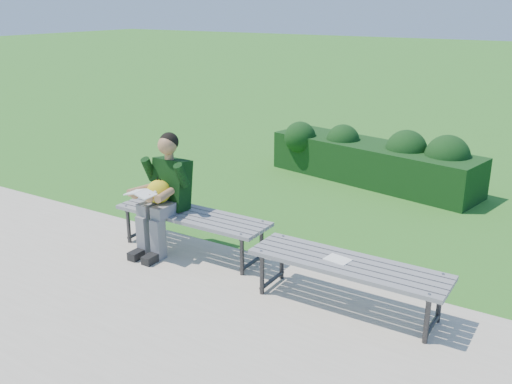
% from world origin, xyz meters
% --- Properties ---
extents(ground, '(80.00, 80.00, 0.00)m').
position_xyz_m(ground, '(0.00, 0.00, 0.00)').
color(ground, '#418025').
rests_on(ground, ground).
extents(walkway, '(30.00, 3.50, 0.02)m').
position_xyz_m(walkway, '(0.00, -1.75, 0.01)').
color(walkway, '#B0A793').
rests_on(walkway, ground).
extents(hedge, '(3.43, 1.48, 0.89)m').
position_xyz_m(hedge, '(0.18, 3.25, 0.39)').
color(hedge, '#1E3D16').
rests_on(hedge, ground).
extents(bench_left, '(1.80, 0.50, 0.46)m').
position_xyz_m(bench_left, '(-0.60, -0.32, 0.42)').
color(bench_left, gray).
rests_on(bench_left, walkway).
extents(bench_right, '(1.80, 0.50, 0.46)m').
position_xyz_m(bench_right, '(1.34, -0.56, 0.42)').
color(bench_right, gray).
rests_on(bench_right, walkway).
extents(seated_boy, '(0.56, 0.76, 1.31)m').
position_xyz_m(seated_boy, '(-0.90, -0.42, 0.71)').
color(seated_boy, slate).
rests_on(seated_boy, walkway).
extents(paper_sheet, '(0.24, 0.19, 0.01)m').
position_xyz_m(paper_sheet, '(1.24, -0.56, 0.47)').
color(paper_sheet, white).
rests_on(paper_sheet, bench_right).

